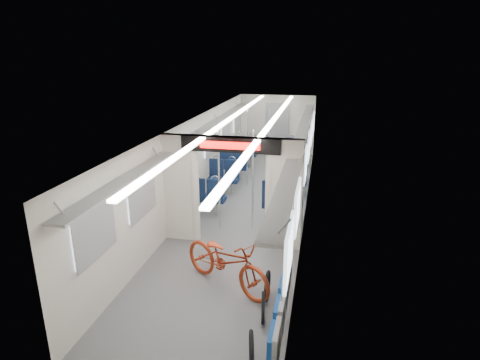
% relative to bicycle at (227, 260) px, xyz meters
% --- Properties ---
extents(carriage, '(12.00, 12.02, 2.31)m').
position_rel_bicycle_xyz_m(carriage, '(-0.29, 3.40, 1.00)').
color(carriage, '#515456').
rests_on(carriage, ground).
extents(bicycle, '(1.99, 1.57, 1.01)m').
position_rel_bicycle_xyz_m(bicycle, '(0.00, 0.00, 0.00)').
color(bicycle, '#973016').
rests_on(bicycle, ground).
extents(flip_bench, '(0.12, 2.11, 0.52)m').
position_rel_bicycle_xyz_m(flip_bench, '(1.06, -1.18, 0.07)').
color(flip_bench, gray).
rests_on(flip_bench, carriage).
extents(bike_hoop_a, '(0.16, 0.53, 0.53)m').
position_rel_bicycle_xyz_m(bike_hoop_a, '(0.75, -1.78, -0.26)').
color(bike_hoop_a, black).
rests_on(bike_hoop_a, ground).
extents(bike_hoop_b, '(0.12, 0.49, 0.49)m').
position_rel_bicycle_xyz_m(bike_hoop_b, '(0.76, -0.83, -0.28)').
color(bike_hoop_b, black).
rests_on(bike_hoop_b, ground).
extents(bike_hoop_c, '(0.05, 0.52, 0.52)m').
position_rel_bicycle_xyz_m(bike_hoop_c, '(0.74, -0.26, -0.27)').
color(bike_hoop_c, black).
rests_on(bike_hoop_c, ground).
extents(seat_bay_near_left, '(0.88, 1.95, 1.06)m').
position_rel_bicycle_xyz_m(seat_bay_near_left, '(-1.23, 3.89, 0.02)').
color(seat_bay_near_left, '#0B1834').
rests_on(seat_bay_near_left, ground).
extents(seat_bay_near_right, '(0.95, 2.27, 1.16)m').
position_rel_bicycle_xyz_m(seat_bay_near_right, '(0.64, 3.97, 0.06)').
color(seat_bay_near_right, '#0B1834').
rests_on(seat_bay_near_right, ground).
extents(seat_bay_far_left, '(0.92, 2.13, 1.12)m').
position_rel_bicycle_xyz_m(seat_bay_far_left, '(-1.23, 6.87, 0.04)').
color(seat_bay_far_left, '#0B1834').
rests_on(seat_bay_far_left, ground).
extents(seat_bay_far_right, '(0.90, 2.05, 1.09)m').
position_rel_bicycle_xyz_m(seat_bay_far_right, '(0.64, 7.11, 0.03)').
color(seat_bay_far_right, '#0B1834').
rests_on(seat_bay_far_right, ground).
extents(stanchion_near_left, '(0.04, 0.04, 2.30)m').
position_rel_bicycle_xyz_m(stanchion_near_left, '(-0.71, 2.26, 0.64)').
color(stanchion_near_left, silver).
rests_on(stanchion_near_left, ground).
extents(stanchion_near_right, '(0.04, 0.04, 2.30)m').
position_rel_bicycle_xyz_m(stanchion_near_right, '(0.01, 2.46, 0.64)').
color(stanchion_near_right, silver).
rests_on(stanchion_near_right, ground).
extents(stanchion_far_left, '(0.04, 0.04, 2.30)m').
position_rel_bicycle_xyz_m(stanchion_far_left, '(-0.67, 5.46, 0.64)').
color(stanchion_far_left, silver).
rests_on(stanchion_far_left, ground).
extents(stanchion_far_right, '(0.04, 0.04, 2.30)m').
position_rel_bicycle_xyz_m(stanchion_far_right, '(-0.06, 5.65, 0.64)').
color(stanchion_far_right, silver).
rests_on(stanchion_far_right, ground).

